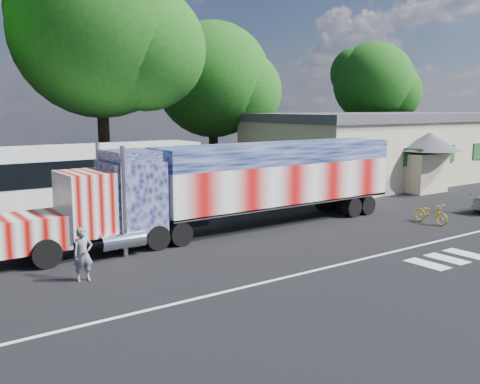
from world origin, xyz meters
TOP-DOWN VIEW (x-y plane):
  - ground at (0.00, 0.00)m, footprint 100.00×100.00m
  - lane_markings at (1.71, -3.77)m, footprint 30.00×2.67m
  - semi_truck at (0.36, 3.75)m, footprint 19.77×3.12m
  - coach_bus at (-4.88, 10.26)m, footprint 12.87×2.99m
  - hall_building at (19.92, 10.86)m, footprint 22.40×12.80m
  - woman at (-7.99, 0.58)m, footprint 0.67×0.47m
  - bicycle at (8.86, -0.65)m, footprint 0.72×1.92m
  - tree_ne_a at (8.69, 18.52)m, footprint 9.12×8.69m
  - tree_n_mid at (-1.18, 15.46)m, footprint 11.07×10.55m
  - tree_far_ne at (27.95, 19.60)m, footprint 8.24×7.85m

SIDE VIEW (x-z plane):
  - ground at x=0.00m, z-range 0.00..0.00m
  - lane_markings at x=1.71m, z-range 0.00..0.01m
  - bicycle at x=8.86m, z-range 0.00..1.00m
  - woman at x=-7.99m, z-range 0.00..1.78m
  - coach_bus at x=-4.88m, z-range 0.07..3.81m
  - semi_truck at x=0.36m, z-range 0.06..4.28m
  - hall_building at x=19.92m, z-range 0.02..5.22m
  - tree_ne_a at x=8.69m, z-range 1.62..13.65m
  - tree_far_ne at x=27.95m, z-range 1.99..13.93m
  - tree_n_mid at x=-1.18m, z-range 2.42..17.93m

